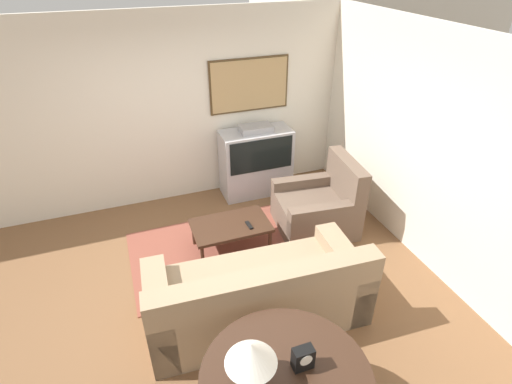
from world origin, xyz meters
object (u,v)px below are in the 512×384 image
table_lamp (251,354)px  couch (258,295)px  tv (256,162)px  mantel_clock (303,358)px  coffee_table (231,227)px  console_table (286,382)px  armchair (319,208)px

table_lamp → couch: bearing=67.6°
tv → mantel_clock: tv is taller
couch → mantel_clock: 1.25m
coffee_table → tv: bearing=57.4°
console_table → coffee_table: bearing=83.1°
armchair → coffee_table: 1.26m
mantel_clock → armchair: bearing=59.1°
table_lamp → console_table: bearing=-9.2°
armchair → mantel_clock: armchair is taller
table_lamp → mantel_clock: table_lamp is taller
tv → armchair: size_ratio=1.03×
couch → coffee_table: couch is taller
coffee_table → table_lamp: size_ratio=2.29×
mantel_clock → coffee_table: bearing=86.4°
table_lamp → mantel_clock: (0.39, -0.00, -0.23)m
tv → mantel_clock: (-0.92, -3.52, 0.31)m
console_table → table_lamp: bearing=170.8°
console_table → armchair: bearing=57.1°
console_table → mantel_clock: mantel_clock is taller
couch → mantel_clock: mantel_clock is taller
mantel_clock → couch: bearing=86.3°
tv → couch: tv is taller
tv → couch: (-0.85, -2.38, -0.21)m
couch → mantel_clock: (-0.07, -1.13, 0.52)m
couch → mantel_clock: size_ratio=12.01×
coffee_table → mantel_clock: (-0.14, -2.30, 0.48)m
console_table → table_lamp: table_lamp is taller
mantel_clock → tv: bearing=75.3°
mantel_clock → table_lamp: bearing=179.9°
tv → mantel_clock: bearing=-104.7°
couch → armchair: 1.80m
armchair → tv: bearing=-151.6°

